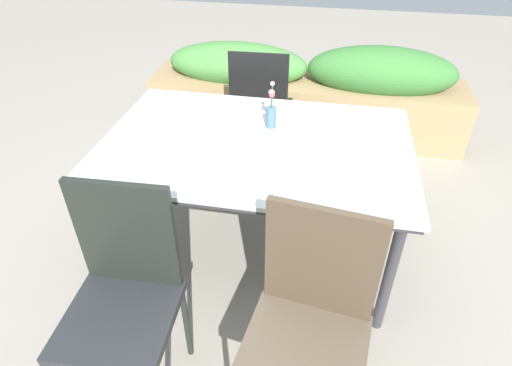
% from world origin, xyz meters
% --- Properties ---
extents(ground_plane, '(12.00, 12.00, 0.00)m').
position_xyz_m(ground_plane, '(0.00, 0.00, 0.00)').
color(ground_plane, gray).
extents(dining_table, '(1.63, 1.08, 0.77)m').
position_xyz_m(dining_table, '(-0.10, 0.02, 0.71)').
color(dining_table, '#B2C6C1').
rests_on(dining_table, ground).
extents(chair_far_side, '(0.44, 0.44, 0.96)m').
position_xyz_m(chair_far_side, '(-0.23, 0.93, 0.54)').
color(chair_far_side, black).
rests_on(chair_far_side, ground).
extents(chair_near_right, '(0.51, 0.51, 1.00)m').
position_xyz_m(chair_near_right, '(0.28, -0.89, 0.56)').
color(chair_near_right, brown).
rests_on(chair_near_right, ground).
extents(chair_near_left, '(0.45, 0.45, 1.01)m').
position_xyz_m(chair_near_left, '(-0.47, -0.89, 0.57)').
color(chair_near_left, '#25272B').
rests_on(chair_near_left, ground).
extents(flower_vase, '(0.06, 0.06, 0.27)m').
position_xyz_m(flower_vase, '(-0.04, 0.20, 0.86)').
color(flower_vase, slate).
rests_on(flower_vase, dining_table).
extents(planter_box, '(2.67, 0.55, 0.80)m').
position_xyz_m(planter_box, '(0.06, 1.58, 0.38)').
color(planter_box, '#9E7F56').
rests_on(planter_box, ground).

